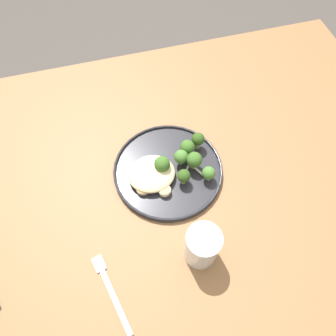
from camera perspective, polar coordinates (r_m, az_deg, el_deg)
ground at (r=1.54m, az=0.77°, el=-14.89°), size 6.00×6.00×0.00m
wooden_dining_table at (r=0.92m, az=1.25°, el=-4.15°), size 1.40×1.00×0.74m
dinner_plate at (r=0.85m, az=0.00°, el=-0.39°), size 0.29×0.29×0.02m
noodle_bed at (r=0.82m, az=-2.96°, el=-1.02°), size 0.12×0.11×0.03m
seared_scallop_half_hidden at (r=0.82m, az=-5.48°, el=-1.87°), size 0.02×0.02×0.02m
seared_scallop_front_small at (r=0.82m, az=-1.88°, el=-2.66°), size 0.03×0.03×0.01m
seared_scallop_tiny_bay at (r=0.82m, az=-3.47°, el=-1.50°), size 0.03×0.03×0.02m
seared_scallop_on_noodles at (r=0.85m, az=-1.74°, el=1.11°), size 0.03×0.03×0.01m
seared_scallop_rear_pale at (r=0.81m, az=-0.59°, el=-4.06°), size 0.03×0.03×0.01m
seared_scallop_left_edge at (r=0.84m, az=-4.05°, el=0.51°), size 0.03×0.03×0.01m
seared_scallop_center_golden at (r=0.81m, az=-4.50°, el=-3.66°), size 0.04×0.04×0.01m
broccoli_floret_small_sprig at (r=0.83m, az=2.36°, el=1.97°), size 0.04×0.04×0.05m
broccoli_floret_split_head at (r=0.86m, az=5.39°, el=5.09°), size 0.03×0.03×0.05m
broccoli_floret_left_leaning at (r=0.82m, az=4.73°, el=1.46°), size 0.04×0.04×0.06m
broccoli_floret_front_edge at (r=0.81m, az=-1.05°, el=0.65°), size 0.04×0.04×0.06m
broccoli_floret_rear_charred at (r=0.82m, az=7.27°, el=-0.92°), size 0.03×0.03×0.05m
broccoli_floret_right_tilted at (r=0.85m, az=3.48°, el=3.74°), size 0.04×0.04×0.05m
broccoli_floret_tall_stalk at (r=0.80m, az=2.83°, el=-1.47°), size 0.03×0.03×0.05m
onion_sliver_curled_piece at (r=0.85m, az=3.90°, el=0.88°), size 0.04×0.05×0.00m
onion_sliver_short_strip at (r=0.84m, az=5.93°, el=-0.93°), size 0.03×0.05×0.00m
onion_sliver_long_sliver at (r=0.87m, az=4.87°, el=2.16°), size 0.02×0.04×0.00m
water_glass at (r=0.73m, az=6.25°, el=-13.82°), size 0.08×0.08×0.11m
dinner_fork at (r=0.76m, az=-10.15°, el=-20.81°), size 0.06×0.18×0.00m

